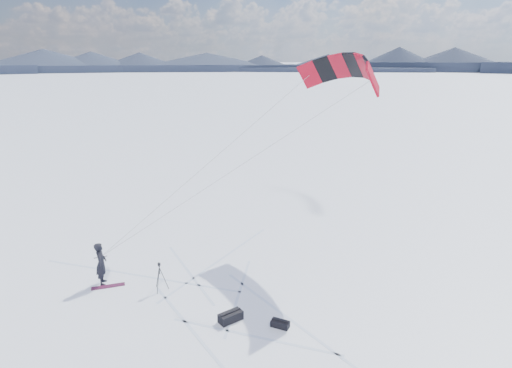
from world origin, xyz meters
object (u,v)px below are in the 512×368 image
object	(u,v)px
snowboard	(108,286)
gear_bag_b	(280,324)
tripod	(160,273)
snowkiter	(103,283)
gear_bag_a	(231,317)

from	to	relation	value
snowboard	gear_bag_b	world-z (taller)	gear_bag_b
snowboard	gear_bag_b	size ratio (longest dim) A/B	1.93
tripod	snowboard	bearing A→B (deg)	158.53
snowboard	gear_bag_b	bearing A→B (deg)	-39.82
gear_bag_b	snowkiter	bearing A→B (deg)	-178.16
snowkiter	gear_bag_b	xyz separation A→B (m)	(6.45, -5.24, 0.13)
snowboard	gear_bag_a	distance (m)	6.05
snowkiter	gear_bag_a	world-z (taller)	snowkiter
gear_bag_a	gear_bag_b	xyz separation A→B (m)	(1.67, -0.89, -0.05)
snowboard	tripod	distance (m)	2.50
snowkiter	tripod	distance (m)	2.85
snowboard	tripod	world-z (taller)	tripod
snowkiter	gear_bag_b	distance (m)	8.31
gear_bag_b	gear_bag_a	bearing A→B (deg)	-167.19
snowboard	gear_bag_a	world-z (taller)	gear_bag_a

